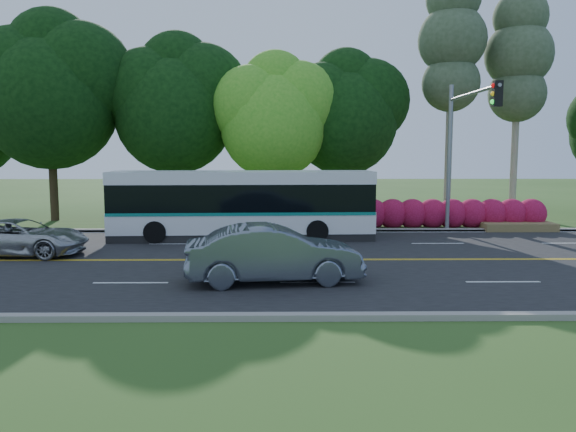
{
  "coord_description": "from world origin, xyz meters",
  "views": [
    {
      "loc": [
        -1.55,
        -19.69,
        3.85
      ],
      "look_at": [
        -1.31,
        2.0,
        1.36
      ],
      "focal_mm": 35.0,
      "sensor_mm": 36.0,
      "label": 1
    }
  ],
  "objects_px": {
    "traffic_signal": "(463,133)",
    "suv": "(21,237)",
    "transit_bus": "(242,205)",
    "sedan": "(274,254)"
  },
  "relations": [
    {
      "from": "traffic_signal",
      "to": "suv",
      "type": "relative_size",
      "value": 1.45
    },
    {
      "from": "traffic_signal",
      "to": "suv",
      "type": "bearing_deg",
      "value": -166.01
    },
    {
      "from": "traffic_signal",
      "to": "transit_bus",
      "type": "distance_m",
      "value": 10.3
    },
    {
      "from": "transit_bus",
      "to": "suv",
      "type": "height_order",
      "value": "transit_bus"
    },
    {
      "from": "transit_bus",
      "to": "suv",
      "type": "bearing_deg",
      "value": -156.02
    },
    {
      "from": "traffic_signal",
      "to": "sedan",
      "type": "relative_size",
      "value": 1.36
    },
    {
      "from": "sedan",
      "to": "traffic_signal",
      "type": "bearing_deg",
      "value": -50.22
    },
    {
      "from": "transit_bus",
      "to": "sedan",
      "type": "relative_size",
      "value": 2.23
    },
    {
      "from": "sedan",
      "to": "suv",
      "type": "xyz_separation_m",
      "value": [
        -9.46,
        4.45,
        -0.17
      ]
    },
    {
      "from": "sedan",
      "to": "suv",
      "type": "relative_size",
      "value": 1.06
    }
  ]
}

